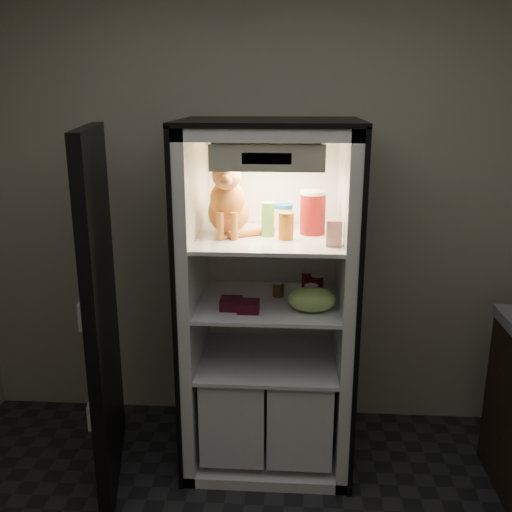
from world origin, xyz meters
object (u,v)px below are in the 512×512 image
at_px(tabby_cat, 228,204).
at_px(cream_carton, 334,233).
at_px(berry_box_right, 249,306).
at_px(salsa_jar, 286,226).
at_px(pepper_jar, 313,212).
at_px(mayo_tub, 283,217).
at_px(berry_box_left, 231,304).
at_px(soda_can_b, 317,287).
at_px(soda_can_c, 311,297).
at_px(grape_bag, 312,299).
at_px(parmesan_shaker, 268,219).
at_px(condiment_jar, 278,289).
at_px(refrigerator, 269,322).
at_px(soda_can_a, 308,283).

distance_m(tabby_cat, cream_carton, 0.57).
bearing_deg(berry_box_right, salsa_jar, 31.22).
bearing_deg(cream_carton, pepper_jar, 111.92).
bearing_deg(mayo_tub, berry_box_left, -131.94).
xyz_separation_m(soda_can_b, soda_can_c, (-0.04, -0.15, -0.00)).
distance_m(salsa_jar, soda_can_b, 0.41).
distance_m(soda_can_b, berry_box_right, 0.41).
relative_size(grape_bag, berry_box_left, 2.20).
xyz_separation_m(parmesan_shaker, berry_box_left, (-0.18, -0.14, -0.41)).
height_order(salsa_jar, condiment_jar, salsa_jar).
xyz_separation_m(refrigerator, soda_can_c, (0.22, -0.15, 0.21)).
relative_size(salsa_jar, soda_can_a, 1.03).
xyz_separation_m(pepper_jar, berry_box_right, (-0.32, -0.24, -0.44)).
relative_size(soda_can_b, berry_box_right, 1.20).
bearing_deg(grape_bag, mayo_tub, 118.40).
bearing_deg(mayo_tub, refrigerator, -125.96).
bearing_deg(tabby_cat, mayo_tub, 18.86).
distance_m(pepper_jar, condiment_jar, 0.46).
relative_size(cream_carton, berry_box_right, 1.19).
distance_m(mayo_tub, soda_can_c, 0.46).
relative_size(salsa_jar, berry_box_right, 1.27).
distance_m(parmesan_shaker, condiment_jar, 0.40).
bearing_deg(cream_carton, parmesan_shaker, 151.98).
bearing_deg(salsa_jar, soda_can_b, 33.04).
distance_m(refrigerator, mayo_tub, 0.58).
height_order(parmesan_shaker, pepper_jar, pepper_jar).
height_order(salsa_jar, berry_box_left, salsa_jar).
xyz_separation_m(refrigerator, mayo_tub, (0.07, 0.09, 0.57)).
bearing_deg(berry_box_left, parmesan_shaker, 38.72).
bearing_deg(cream_carton, berry_box_right, -179.62).
relative_size(refrigerator, berry_box_left, 17.15).
relative_size(soda_can_b, berry_box_left, 1.17).
xyz_separation_m(cream_carton, grape_bag, (-0.10, 0.03, -0.35)).
bearing_deg(refrigerator, salsa_jar, -51.87).
relative_size(refrigerator, parmesan_shaker, 10.81).
height_order(refrigerator, salsa_jar, refrigerator).
height_order(tabby_cat, parmesan_shaker, tabby_cat).
relative_size(salsa_jar, soda_can_c, 1.09).
height_order(salsa_jar, cream_carton, salsa_jar).
bearing_deg(parmesan_shaker, berry_box_left, -141.28).
bearing_deg(condiment_jar, soda_can_a, 13.92).
bearing_deg(berry_box_right, berry_box_left, 160.37).
xyz_separation_m(pepper_jar, cream_carton, (0.09, -0.24, -0.05)).
relative_size(refrigerator, tabby_cat, 4.36).
height_order(parmesan_shaker, soda_can_a, parmesan_shaker).
bearing_deg(salsa_jar, grape_bag, -30.37).
bearing_deg(grape_bag, soda_can_b, 79.95).
xyz_separation_m(soda_can_a, soda_can_b, (0.04, -0.06, -0.00)).
height_order(refrigerator, condiment_jar, refrigerator).
relative_size(condiment_jar, berry_box_right, 0.78).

